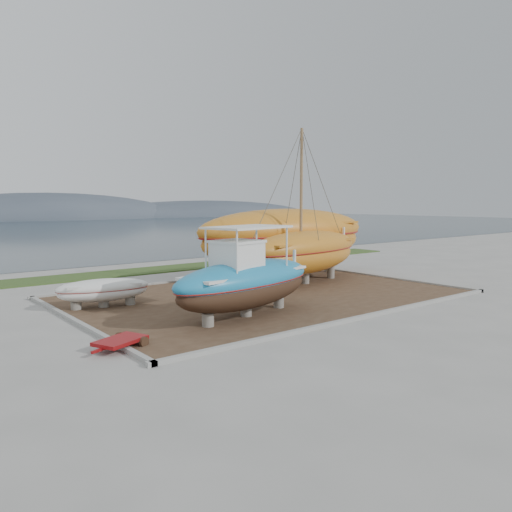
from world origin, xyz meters
TOP-DOWN VIEW (x-y plane):
  - ground at (0.00, 0.00)m, footprint 140.00×140.00m
  - dirt_patch at (0.00, 4.00)m, footprint 18.00×12.00m
  - curb_frame at (0.00, 4.00)m, footprint 18.60×12.60m
  - grass_strip at (0.00, 15.50)m, footprint 44.00×3.00m
  - blue_caique at (-3.51, 0.92)m, footprint 7.65×3.72m
  - white_dinghy at (-7.22, 6.15)m, footprint 4.13×2.18m
  - orange_sailboat at (3.88, 5.18)m, footprint 9.22×4.12m
  - orange_bare_hull at (4.67, 7.66)m, footprint 12.25×4.09m
  - red_trailer at (-9.13, 0.01)m, footprint 2.59×1.96m

SIDE VIEW (x-z plane):
  - ground at x=0.00m, z-range 0.00..0.00m
  - dirt_patch at x=0.00m, z-range 0.00..0.06m
  - grass_strip at x=0.00m, z-range 0.00..0.08m
  - curb_frame at x=0.00m, z-range 0.00..0.15m
  - red_trailer at x=-9.13m, z-range 0.00..0.33m
  - white_dinghy at x=-7.22m, z-range 0.06..1.24m
  - blue_caique at x=-3.51m, z-range 0.06..3.60m
  - orange_bare_hull at x=4.67m, z-range 0.06..4.03m
  - orange_sailboat at x=3.88m, z-range 0.06..8.43m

